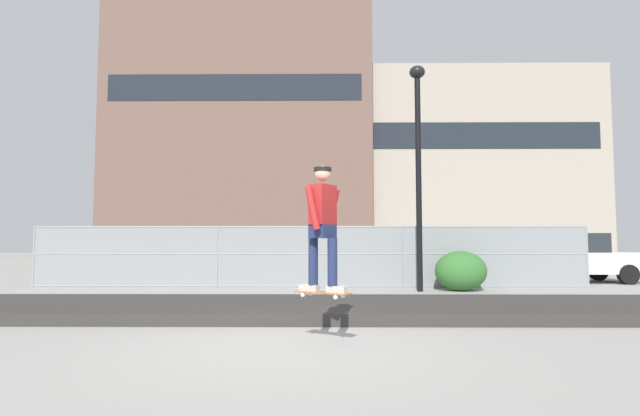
# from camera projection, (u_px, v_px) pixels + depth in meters

# --- Properties ---
(ground_plane) EXTENTS (120.00, 120.00, 0.00)m
(ground_plane) POSITION_uv_depth(u_px,v_px,m) (289.00, 346.00, 6.54)
(ground_plane) COLOR gray
(gravel_berm) EXTENTS (16.91, 3.07, 0.21)m
(gravel_berm) POSITION_uv_depth(u_px,v_px,m) (300.00, 308.00, 9.55)
(gravel_berm) COLOR #33302D
(gravel_berm) RESTS_ON ground_plane
(skateboard) EXTENTS (0.78, 0.60, 0.07)m
(skateboard) POSITION_uv_depth(u_px,v_px,m) (323.00, 293.00, 6.71)
(skateboard) COLOR #9E5B33
(skater) EXTENTS (0.66, 0.61, 1.70)m
(skater) POSITION_uv_depth(u_px,v_px,m) (323.00, 220.00, 6.78)
(skater) COLOR #B2ADA8
(skater) RESTS_ON skateboard
(chain_fence) EXTENTS (16.54, 0.06, 1.85)m
(chain_fence) POSITION_uv_depth(u_px,v_px,m) (309.00, 257.00, 14.94)
(chain_fence) COLOR gray
(chain_fence) RESTS_ON ground_plane
(street_lamp) EXTENTS (0.44, 0.44, 6.37)m
(street_lamp) POSITION_uv_depth(u_px,v_px,m) (418.00, 148.00, 14.15)
(street_lamp) COLOR black
(street_lamp) RESTS_ON ground_plane
(parked_car_near) EXTENTS (4.44, 2.03, 1.66)m
(parked_car_near) POSITION_uv_depth(u_px,v_px,m) (231.00, 257.00, 17.73)
(parked_car_near) COLOR #B7BABF
(parked_car_near) RESTS_ON ground_plane
(parked_car_mid) EXTENTS (4.43, 2.01, 1.66)m
(parked_car_mid) POSITION_uv_depth(u_px,v_px,m) (407.00, 257.00, 17.44)
(parked_car_mid) COLOR #566B4C
(parked_car_mid) RESTS_ON ground_plane
(parked_car_far) EXTENTS (4.45, 2.04, 1.66)m
(parked_car_far) POSITION_uv_depth(u_px,v_px,m) (570.00, 258.00, 17.09)
(parked_car_far) COLOR silver
(parked_car_far) RESTS_ON ground_plane
(library_building) EXTENTS (25.63, 13.59, 25.37)m
(library_building) POSITION_uv_depth(u_px,v_px,m) (246.00, 135.00, 53.16)
(library_building) COLOR brown
(library_building) RESTS_ON ground_plane
(office_block) EXTENTS (29.01, 12.63, 18.27)m
(office_block) POSITION_uv_depth(u_px,v_px,m) (441.00, 169.00, 53.04)
(office_block) COLOR #9E9384
(office_block) RESTS_ON ground_plane
(shrub_left) EXTENTS (1.44, 1.18, 1.11)m
(shrub_left) POSITION_uv_depth(u_px,v_px,m) (461.00, 271.00, 14.07)
(shrub_left) COLOR #336B2D
(shrub_left) RESTS_ON ground_plane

